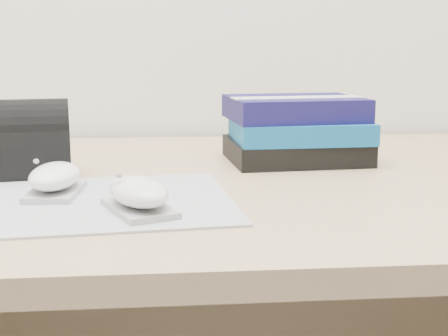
{
  "coord_description": "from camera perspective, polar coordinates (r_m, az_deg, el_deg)",
  "views": [
    {
      "loc": [
        -0.16,
        0.67,
        0.92
      ],
      "look_at": [
        -0.09,
        1.43,
        0.77
      ],
      "focal_mm": 50.0,
      "sensor_mm": 36.0,
      "label": 1
    }
  ],
  "objects": [
    {
      "name": "desk",
      "position": [
        1.07,
        3.84,
        -12.28
      ],
      "size": [
        1.6,
        0.8,
        0.73
      ],
      "color": "#A4835B",
      "rests_on": "ground"
    },
    {
      "name": "mousepad",
      "position": [
        0.78,
        -12.52,
        -3.06
      ],
      "size": [
        0.38,
        0.31,
        0.0
      ],
      "primitive_type": "cube",
      "rotation": [
        0.0,
        0.0,
        0.1
      ],
      "color": "gray",
      "rests_on": "desk"
    },
    {
      "name": "mouse_rear",
      "position": [
        0.82,
        -15.21,
        -0.96
      ],
      "size": [
        0.07,
        0.11,
        0.05
      ],
      "color": "#ABABAE",
      "rests_on": "mousepad"
    },
    {
      "name": "mouse_front",
      "position": [
        0.72,
        -7.79,
        -2.42
      ],
      "size": [
        0.1,
        0.12,
        0.05
      ],
      "color": "#999A9C",
      "rests_on": "mousepad"
    },
    {
      "name": "book_stack",
      "position": [
        1.04,
        6.61,
        3.51
      ],
      "size": [
        0.23,
        0.19,
        0.11
      ],
      "color": "black",
      "rests_on": "desk"
    },
    {
      "name": "pouch",
      "position": [
        0.95,
        -17.69,
        2.46
      ],
      "size": [
        0.14,
        0.11,
        0.11
      ],
      "color": "black",
      "rests_on": "desk"
    }
  ]
}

